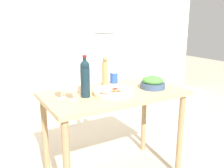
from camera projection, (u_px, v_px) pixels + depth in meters
The scene contains 10 objects.
wall_back at pixel (44, 32), 4.00m from camera, with size 6.40×0.08×2.60m.
refrigerator at pixel (102, 56), 4.21m from camera, with size 0.64×0.66×1.80m.
prep_counter at pixel (114, 104), 2.28m from camera, with size 1.26×0.69×0.88m.
wine_bottle at pixel (85, 78), 2.05m from camera, with size 0.08×0.08×0.35m.
wine_glass_near at pixel (73, 88), 1.97m from camera, with size 0.08×0.08×0.15m.
wine_glass_far at pixel (61, 86), 2.01m from camera, with size 0.08×0.08×0.15m.
pepper_mill at pixel (105, 71), 2.44m from camera, with size 0.06×0.06×0.28m.
salad_bowl at pixel (153, 83), 2.33m from camera, with size 0.23×0.23×0.12m.
homemade_pizza at pixel (113, 92), 2.16m from camera, with size 0.36×0.36×0.04m.
salt_canister at pixel (114, 77), 2.53m from camera, with size 0.08×0.08×0.12m.
Camera 1 is at (-1.10, -1.86, 1.51)m, focal length 40.00 mm.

